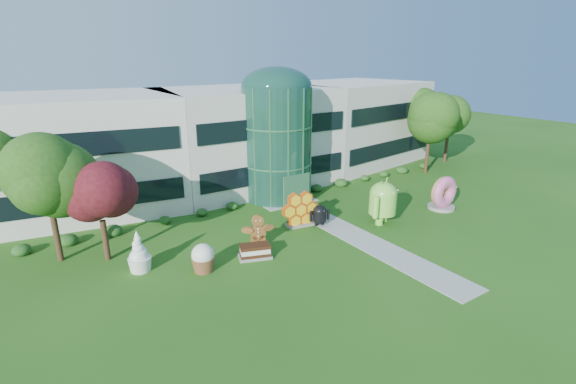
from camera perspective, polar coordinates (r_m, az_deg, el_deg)
ground at (r=29.35m, az=11.20°, el=-6.94°), size 140.00×140.00×0.00m
building at (r=41.98m, az=-5.90°, el=7.61°), size 46.00×15.00×9.30m
atrium at (r=36.81m, az=-1.51°, el=6.61°), size 6.00×6.00×9.80m
walkway at (r=30.65m, az=8.59°, el=-5.63°), size 2.40×20.00×0.04m
tree_red at (r=27.94m, az=-24.13°, el=-2.91°), size 4.00×4.00×6.00m
trees_backdrop at (r=37.79m, az=-2.31°, el=5.82°), size 52.00×8.00×8.40m
android_green at (r=32.43m, az=12.86°, el=-0.95°), size 3.99×3.40×3.82m
android_black at (r=31.52m, az=4.35°, el=-2.98°), size 1.92×1.59×1.87m
donut at (r=37.01m, az=20.42°, el=-0.05°), size 2.76×1.34×2.86m
gingerbread at (r=28.06m, az=-4.15°, el=-5.29°), size 2.63×1.60×2.28m
ice_cream_sandwich at (r=26.79m, az=-4.53°, el=-8.08°), size 2.31×1.66×0.93m
honeycomb at (r=31.31m, az=1.66°, el=-2.57°), size 3.17×1.48×2.40m
froyo at (r=26.43m, az=-19.75°, el=-7.63°), size 1.73×1.73×2.53m
cupcake at (r=25.53m, az=-11.54°, el=-8.78°), size 1.65×1.65×1.75m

